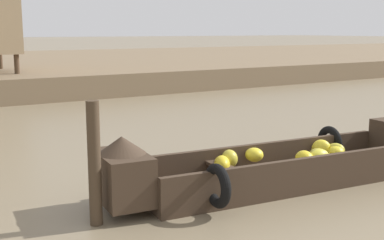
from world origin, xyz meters
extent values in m
plane|color=#7A6B51|center=(0.00, 10.00, 0.00)|extent=(300.00, 300.00, 0.00)
cube|color=#3D2D21|center=(0.23, 4.67, 0.06)|extent=(4.12, 1.43, 0.12)
cube|color=#3D2D21|center=(0.28, 5.15, 0.30)|extent=(4.03, 0.48, 0.37)
cube|color=#3D2D21|center=(0.19, 4.20, 0.30)|extent=(4.03, 0.48, 0.37)
cube|color=#3D2D21|center=(-2.04, 4.90, 0.41)|extent=(0.61, 0.93, 0.58)
cone|color=#3D2D21|center=(-2.04, 4.90, 0.80)|extent=(0.61, 0.61, 0.20)
cube|color=#3D2D21|center=(-0.62, 4.76, 0.32)|extent=(0.29, 0.94, 0.05)
torus|color=black|center=(1.64, 5.13, 0.34)|extent=(0.17, 0.53, 0.52)
torus|color=black|center=(-1.17, 4.21, 0.34)|extent=(0.17, 0.53, 0.52)
ellipsoid|color=yellow|center=(-0.01, 4.99, 0.39)|extent=(0.29, 0.30, 0.20)
ellipsoid|color=gold|center=(1.33, 4.71, 0.34)|extent=(0.27, 0.32, 0.20)
ellipsoid|color=gold|center=(-0.40, 5.03, 0.38)|extent=(0.28, 0.30, 0.25)
ellipsoid|color=yellow|center=(1.18, 4.87, 0.35)|extent=(0.34, 0.34, 0.28)
ellipsoid|color=yellow|center=(0.70, 4.45, 0.37)|extent=(0.34, 0.22, 0.25)
ellipsoid|color=yellow|center=(1.28, 4.67, 0.32)|extent=(0.35, 0.35, 0.19)
ellipsoid|color=yellow|center=(-0.62, 4.90, 0.36)|extent=(0.34, 0.39, 0.23)
ellipsoid|color=yellow|center=(0.45, 4.47, 0.38)|extent=(0.31, 0.34, 0.22)
ellipsoid|color=gold|center=(0.82, 4.56, 0.36)|extent=(0.27, 0.35, 0.19)
cylinder|color=#4C3826|center=(-0.58, 16.08, 1.05)|extent=(0.16, 0.16, 0.61)
cylinder|color=#4C3826|center=(-0.58, 18.54, 1.05)|extent=(0.16, 0.16, 0.61)
cylinder|color=#423323|center=(-2.46, 4.67, 0.68)|extent=(0.14, 0.14, 1.37)
camera|label=1|loc=(-4.35, -0.31, 2.09)|focal=47.09mm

